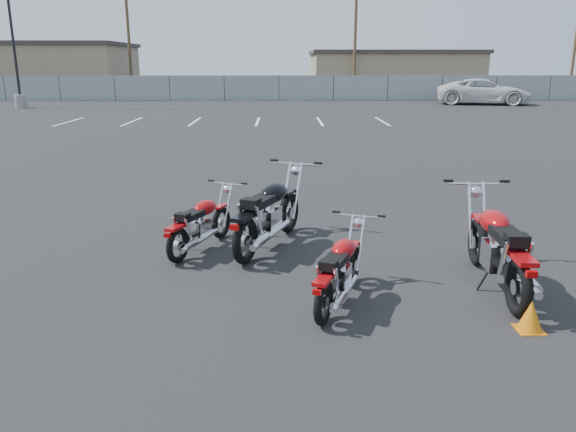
{
  "coord_description": "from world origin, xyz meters",
  "views": [
    {
      "loc": [
        0.1,
        -7.11,
        2.78
      ],
      "look_at": [
        0.2,
        0.6,
        0.65
      ],
      "focal_mm": 35.0,
      "sensor_mm": 36.0,
      "label": 1
    }
  ],
  "objects_px": {
    "motorcycle_rear_red": "(498,248)",
    "white_van": "(484,84)",
    "motorcycle_front_red": "(201,224)",
    "motorcycle_second_black": "(269,214)",
    "motorcycle_third_red": "(340,271)"
  },
  "relations": [
    {
      "from": "motorcycle_front_red",
      "to": "motorcycle_second_black",
      "type": "height_order",
      "value": "motorcycle_second_black"
    },
    {
      "from": "motorcycle_second_black",
      "to": "white_van",
      "type": "relative_size",
      "value": 0.34
    },
    {
      "from": "motorcycle_rear_red",
      "to": "motorcycle_second_black",
      "type": "bearing_deg",
      "value": 150.06
    },
    {
      "from": "motorcycle_second_black",
      "to": "motorcycle_third_red",
      "type": "height_order",
      "value": "motorcycle_second_black"
    },
    {
      "from": "motorcycle_front_red",
      "to": "motorcycle_rear_red",
      "type": "relative_size",
      "value": 0.75
    },
    {
      "from": "motorcycle_front_red",
      "to": "motorcycle_third_red",
      "type": "xyz_separation_m",
      "value": [
        1.9,
        -1.97,
        -0.0
      ]
    },
    {
      "from": "motorcycle_second_black",
      "to": "motorcycle_rear_red",
      "type": "bearing_deg",
      "value": -29.94
    },
    {
      "from": "motorcycle_second_black",
      "to": "motorcycle_rear_red",
      "type": "height_order",
      "value": "motorcycle_second_black"
    },
    {
      "from": "motorcycle_front_red",
      "to": "white_van",
      "type": "relative_size",
      "value": 0.26
    },
    {
      "from": "motorcycle_rear_red",
      "to": "white_van",
      "type": "height_order",
      "value": "white_van"
    },
    {
      "from": "motorcycle_front_red",
      "to": "white_van",
      "type": "bearing_deg",
      "value": 63.72
    },
    {
      "from": "motorcycle_second_black",
      "to": "motorcycle_third_red",
      "type": "relative_size",
      "value": 1.31
    },
    {
      "from": "motorcycle_front_red",
      "to": "white_van",
      "type": "height_order",
      "value": "white_van"
    },
    {
      "from": "motorcycle_third_red",
      "to": "white_van",
      "type": "xyz_separation_m",
      "value": [
        12.89,
        31.93,
        0.92
      ]
    },
    {
      "from": "motorcycle_front_red",
      "to": "white_van",
      "type": "xyz_separation_m",
      "value": [
        14.79,
        29.96,
        0.92
      ]
    }
  ]
}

